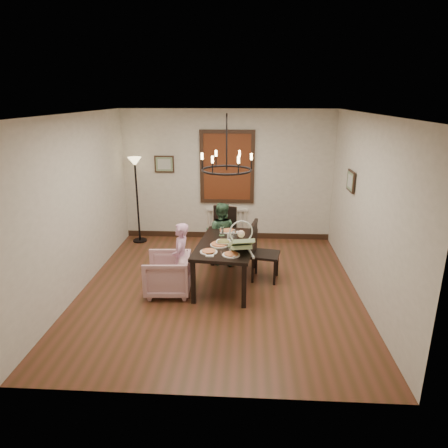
# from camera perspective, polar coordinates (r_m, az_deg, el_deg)

# --- Properties ---
(room_shell) EXTENTS (4.51, 5.00, 2.81)m
(room_shell) POSITION_cam_1_polar(r_m,az_deg,el_deg) (6.56, -0.50, 3.30)
(room_shell) COLOR brown
(room_shell) RESTS_ON ground
(dining_table) EXTENTS (1.07, 1.68, 0.75)m
(dining_table) POSITION_cam_1_polar(r_m,az_deg,el_deg) (6.60, 0.35, -3.35)
(dining_table) COLOR black
(dining_table) RESTS_ON room_shell
(chair_far) EXTENTS (0.55, 0.55, 1.04)m
(chair_far) POSITION_cam_1_polar(r_m,az_deg,el_deg) (7.61, -0.28, -1.54)
(chair_far) COLOR black
(chair_far) RESTS_ON room_shell
(chair_right) EXTENTS (0.53, 0.53, 1.04)m
(chair_right) POSITION_cam_1_polar(r_m,az_deg,el_deg) (6.86, 5.97, -3.90)
(chair_right) COLOR black
(chair_right) RESTS_ON room_shell
(armchair) EXTENTS (0.76, 0.74, 0.65)m
(armchair) POSITION_cam_1_polar(r_m,az_deg,el_deg) (6.49, -8.06, -7.12)
(armchair) COLOR #CD9DA7
(armchair) RESTS_ON room_shell
(elderly_woman) EXTENTS (0.23, 0.35, 0.97)m
(elderly_woman) POSITION_cam_1_polar(r_m,az_deg,el_deg) (6.44, -6.16, -5.71)
(elderly_woman) COLOR #D697BA
(elderly_woman) RESTS_ON room_shell
(seated_man) EXTENTS (0.54, 0.45, 0.99)m
(seated_man) POSITION_cam_1_polar(r_m,az_deg,el_deg) (7.47, -0.44, -2.13)
(seated_man) COLOR #365A3F
(seated_man) RESTS_ON room_shell
(baby_bouncer) EXTENTS (0.49, 0.60, 0.35)m
(baby_bouncer) POSITION_cam_1_polar(r_m,az_deg,el_deg) (6.09, 2.43, -2.61)
(baby_bouncer) COLOR #AACC8C
(baby_bouncer) RESTS_ON dining_table
(salad_bowl) EXTENTS (0.29, 0.29, 0.07)m
(salad_bowl) POSITION_cam_1_polar(r_m,az_deg,el_deg) (6.46, -0.10, -2.67)
(salad_bowl) COLOR white
(salad_bowl) RESTS_ON dining_table
(pizza_platter) EXTENTS (0.30, 0.30, 0.04)m
(pizza_platter) POSITION_cam_1_polar(r_m,az_deg,el_deg) (6.43, -0.67, -2.94)
(pizza_platter) COLOR tan
(pizza_platter) RESTS_ON dining_table
(drinking_glass) EXTENTS (0.06, 0.06, 0.13)m
(drinking_glass) POSITION_cam_1_polar(r_m,az_deg,el_deg) (6.56, 1.11, -2.10)
(drinking_glass) COLOR silver
(drinking_glass) RESTS_ON dining_table
(window_blinds) EXTENTS (1.00, 0.03, 1.40)m
(window_blinds) POSITION_cam_1_polar(r_m,az_deg,el_deg) (8.56, 0.45, 8.13)
(window_blinds) COLOR #5F1F13
(window_blinds) RESTS_ON room_shell
(radiator) EXTENTS (0.92, 0.12, 0.62)m
(radiator) POSITION_cam_1_polar(r_m,az_deg,el_deg) (8.87, 0.44, 0.17)
(radiator) COLOR silver
(radiator) RESTS_ON room_shell
(picture_back) EXTENTS (0.42, 0.03, 0.36)m
(picture_back) POSITION_cam_1_polar(r_m,az_deg,el_deg) (8.73, -8.52, 8.46)
(picture_back) COLOR black
(picture_back) RESTS_ON room_shell
(picture_right) EXTENTS (0.03, 0.42, 0.36)m
(picture_right) POSITION_cam_1_polar(r_m,az_deg,el_deg) (7.23, 17.66, 5.86)
(picture_right) COLOR black
(picture_right) RESTS_ON room_shell
(floor_lamp) EXTENTS (0.30, 0.30, 1.80)m
(floor_lamp) POSITION_cam_1_polar(r_m,az_deg,el_deg) (8.71, -12.27, 3.18)
(floor_lamp) COLOR black
(floor_lamp) RESTS_ON room_shell
(chandelier) EXTENTS (0.80, 0.80, 0.04)m
(chandelier) POSITION_cam_1_polar(r_m,az_deg,el_deg) (6.25, 0.38, 7.73)
(chandelier) COLOR black
(chandelier) RESTS_ON room_shell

